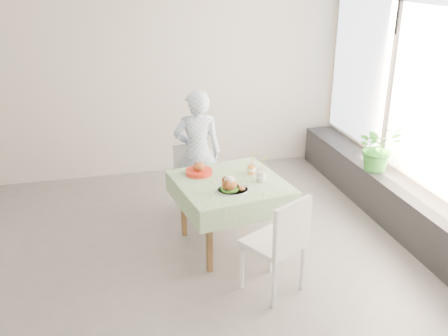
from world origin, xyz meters
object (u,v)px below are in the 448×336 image
object	(u,v)px
diner	(198,153)
chair_near	(274,262)
potted_plant	(378,147)
main_dish	(231,186)
cafe_table	(230,206)
chair_far	(193,192)
juice_cup_orange	(251,169)

from	to	relation	value
diner	chair_near	bearing A→B (deg)	109.50
potted_plant	main_dish	bearing A→B (deg)	-161.19
cafe_table	main_dish	distance (m)	0.42
chair_far	diner	bearing A→B (deg)	-18.94
chair_near	juice_cup_orange	size ratio (longest dim) A/B	3.67
chair_near	main_dish	world-z (taller)	chair_near
juice_cup_orange	main_dish	bearing A→B (deg)	-130.69
juice_cup_orange	cafe_table	bearing A→B (deg)	-155.07
chair_far	juice_cup_orange	distance (m)	1.04
chair_far	potted_plant	bearing A→B (deg)	-11.34
juice_cup_orange	potted_plant	world-z (taller)	potted_plant
chair_near	diner	xyz separation A→B (m)	(-0.35, 1.70, 0.46)
chair_near	chair_far	bearing A→B (deg)	103.32
chair_near	potted_plant	xyz separation A→B (m)	(1.74, 1.29, 0.49)
main_dish	chair_near	bearing A→B (deg)	-69.00
cafe_table	juice_cup_orange	size ratio (longest dim) A/B	4.57
main_dish	juice_cup_orange	world-z (taller)	juice_cup_orange
diner	main_dish	world-z (taller)	diner
cafe_table	potted_plant	size ratio (longest dim) A/B	2.09
cafe_table	main_dish	bearing A→B (deg)	-102.56
chair_far	potted_plant	distance (m)	2.25
main_dish	potted_plant	bearing A→B (deg)	18.81
potted_plant	chair_far	bearing A→B (deg)	168.66
diner	main_dish	xyz separation A→B (m)	(0.11, -1.08, 0.04)
diner	cafe_table	bearing A→B (deg)	109.13
chair_near	potted_plant	world-z (taller)	potted_plant
chair_far	main_dish	distance (m)	1.24
chair_far	juice_cup_orange	size ratio (longest dim) A/B	3.15
juice_cup_orange	potted_plant	bearing A→B (deg)	10.42
cafe_table	diner	world-z (taller)	diner
juice_cup_orange	potted_plant	xyz separation A→B (m)	(1.66, 0.30, -0.02)
chair_far	potted_plant	size ratio (longest dim) A/B	1.44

